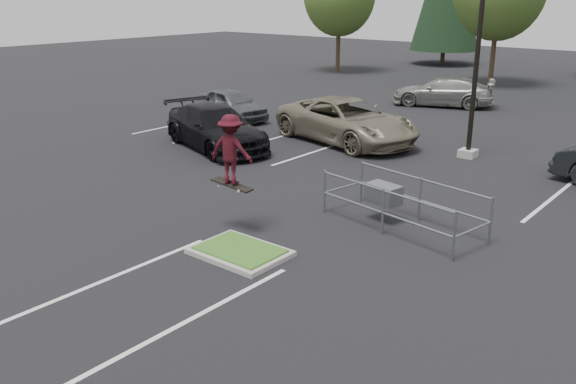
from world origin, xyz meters
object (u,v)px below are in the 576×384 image
Objects in this scene: light_pole at (479,33)px; car_far_silver at (445,92)px; cart_corral at (388,195)px; car_l_tan at (346,120)px; car_l_grey at (231,104)px; car_l_black at (214,127)px; skateboarder at (231,150)px.

light_pole reaches higher than car_far_silver.
cart_corral is 0.71× the size of car_l_tan.
car_l_black is at bearing -130.59° from car_l_grey.
skateboarder reaches higher than car_l_tan.
car_l_grey is at bearing 100.64° from car_l_tan.
car_l_grey is (-10.30, 10.50, -1.45)m from skateboarder.
skateboarder is 0.44× the size of car_l_grey.
car_l_black is (-6.84, 6.00, -1.36)m from skateboarder.
cart_corral is 10.09m from car_l_black.
skateboarder is 0.36× the size of car_far_silver.
skateboarder is at bearing -8.91° from car_far_silver.
car_l_grey is at bearing 161.06° from cart_corral.
skateboarder is at bearing -113.30° from car_l_black.
skateboarder reaches higher than car_l_black.
light_pole is 8.83m from cart_corral.
car_l_black reaches higher than car_far_silver.
light_pole is 1.56× the size of car_l_tan.
car_l_tan is 5.46m from car_l_black.
car_l_black is 1.32× the size of car_l_grey.
car_l_grey is at bearing 55.46° from car_l_black.
car_l_tan is at bearing -16.65° from car_far_silver.
car_l_black is 1.08× the size of car_far_silver.
skateboarder is at bearing -123.67° from car_l_grey.
skateboarder is at bearing -98.79° from light_pole.
car_l_black reaches higher than car_l_grey.
car_far_silver is at bearing -93.44° from skateboarder.
car_far_silver is (3.04, 14.46, -0.06)m from car_l_black.
car_l_black is at bearing -55.20° from skateboarder.
car_far_silver is (-6.61, 17.37, -0.01)m from cart_corral.
car_far_silver is at bearing 121.37° from cart_corral.
car_far_silver is at bearing 16.22° from car_l_tan.
light_pole reaches higher than car_l_grey.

